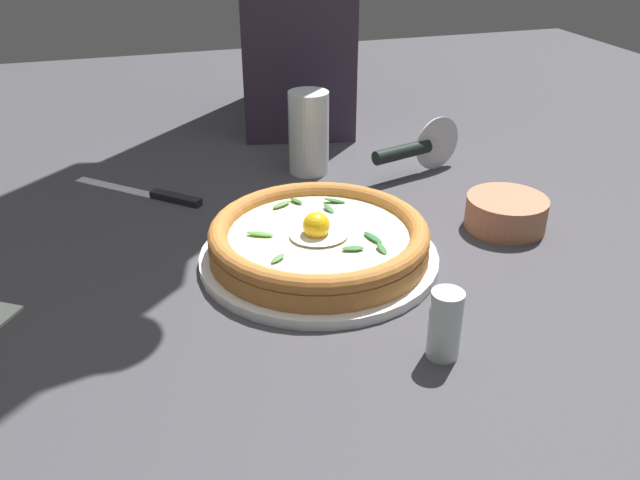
{
  "coord_description": "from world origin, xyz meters",
  "views": [
    {
      "loc": [
        -0.16,
        -0.67,
        0.41
      ],
      "look_at": [
        0.04,
        -0.0,
        0.03
      ],
      "focal_mm": 37.23,
      "sensor_mm": 36.0,
      "label": 1
    }
  ],
  "objects": [
    {
      "name": "table_knife",
      "position": [
        -0.14,
        0.25,
        0.0
      ],
      "size": [
        0.18,
        0.17,
        0.01
      ],
      "color": "silver",
      "rests_on": "ground"
    },
    {
      "name": "pizza_cutter",
      "position": [
        0.26,
        0.22,
        0.04
      ],
      "size": [
        0.16,
        0.06,
        0.09
      ],
      "color": "silver",
      "rests_on": "ground"
    },
    {
      "name": "pepper_shaker",
      "position": [
        0.1,
        -0.21,
        0.04
      ],
      "size": [
        0.03,
        0.03,
        0.07
      ],
      "primitive_type": "cylinder",
      "color": "silver",
      "rests_on": "ground"
    },
    {
      "name": "ground_plane",
      "position": [
        0.0,
        0.0,
        -0.01
      ],
      "size": [
        2.4,
        2.4,
        0.03
      ],
      "primitive_type": "cube",
      "color": "#3C3B40",
      "rests_on": "ground"
    },
    {
      "name": "pizza_plate",
      "position": [
        0.04,
        -0.0,
        0.01
      ],
      "size": [
        0.29,
        0.29,
        0.01
      ],
      "primitive_type": "cylinder",
      "color": "white",
      "rests_on": "ground"
    },
    {
      "name": "pizza",
      "position": [
        0.04,
        -0.0,
        0.03
      ],
      "size": [
        0.27,
        0.27,
        0.06
      ],
      "color": "#BE7736",
      "rests_on": "pizza_plate"
    },
    {
      "name": "side_bowl",
      "position": [
        0.31,
        0.02,
        0.02
      ],
      "size": [
        0.11,
        0.11,
        0.04
      ],
      "primitive_type": "cylinder",
      "color": "#B67251",
      "rests_on": "ground"
    },
    {
      "name": "drinking_glass",
      "position": [
        0.11,
        0.28,
        0.06
      ],
      "size": [
        0.06,
        0.06,
        0.13
      ],
      "color": "silver",
      "rests_on": "ground"
    }
  ]
}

